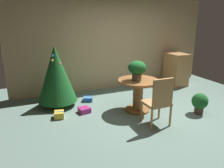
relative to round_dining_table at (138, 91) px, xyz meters
The scene contains 11 objects.
ground_plane 0.63m from the round_dining_table, 54.91° to the right, with size 6.60×6.60×0.00m, color slate.
back_wall_panel 2.05m from the round_dining_table, 82.80° to the left, with size 6.00×0.10×2.60m, color tan.
round_dining_table is the anchor object (origin of this frame).
flower_vase 0.52m from the round_dining_table, 164.55° to the right, with size 0.40×0.40×0.43m.
wooden_chair_near 0.81m from the round_dining_table, 90.00° to the right, with size 0.47×0.42×0.99m.
holiday_tree 1.94m from the round_dining_table, 148.30° to the left, with size 0.92×0.92×1.46m.
gift_box_gold 1.80m from the round_dining_table, 169.90° to the left, with size 0.24×0.26×0.14m.
gift_box_blue 1.41m from the round_dining_table, 131.11° to the left, with size 0.30×0.29×0.11m.
gift_box_purple 1.28m from the round_dining_table, 162.50° to the left, with size 0.27×0.27×0.12m.
wooden_cabinet 2.47m from the round_dining_table, 31.86° to the left, with size 0.54×0.68×1.00m.
potted_plant 1.38m from the round_dining_table, 29.53° to the right, with size 0.35×0.35×0.47m.
Camera 1 is at (-2.55, -3.65, 2.04)m, focal length 34.48 mm.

